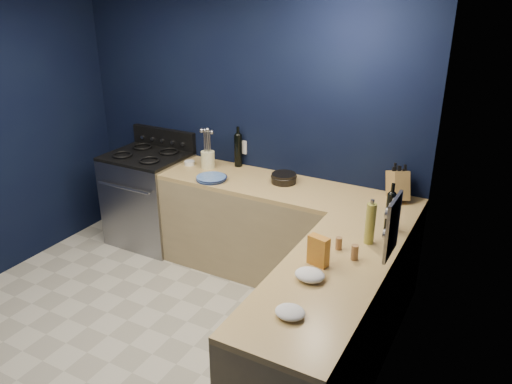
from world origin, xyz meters
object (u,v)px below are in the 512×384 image
Objects in this scene: plate_stack at (211,178)px; crouton_bag at (318,251)px; knife_block at (398,185)px; gas_range at (150,199)px; utensil_crock at (208,160)px.

plate_stack is 1.65m from crouton_bag.
plate_stack is 1.61m from knife_block.
gas_range is at bearing 168.35° from crouton_bag.
gas_range is at bearing -172.31° from utensil_crock.
knife_block is 1.28m from crouton_bag.
plate_stack is at bearing 160.51° from crouton_bag.
crouton_bag is at bearing -32.74° from plate_stack.
crouton_bag is (1.38, -0.89, 0.08)m from plate_stack.
utensil_crock is at bearing 157.44° from crouton_bag.
utensil_crock is 1.96m from crouton_bag.
plate_stack is 1.36× the size of crouton_bag.
gas_range is 0.86m from utensil_crock.
knife_block is at bearing 5.09° from gas_range.
plate_stack is at bearing 160.25° from knife_block.
gas_range is 1.01m from plate_stack.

